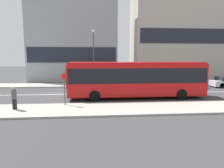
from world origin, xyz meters
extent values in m
plane|color=#3A3A3D|center=(0.00, 0.00, 0.00)|extent=(120.00, 120.00, 0.00)
cube|color=#A39E93|center=(0.00, -6.25, 0.07)|extent=(44.00, 3.50, 0.13)
cube|color=#A39E93|center=(0.00, 6.25, 0.07)|extent=(44.00, 3.50, 0.13)
cube|color=silver|center=(0.00, 0.00, 0.00)|extent=(41.80, 0.16, 0.01)
cube|color=#9EA3A8|center=(0.34, 11.78, 7.27)|extent=(13.26, 4.55, 14.54)
cube|color=#1E232D|center=(0.34, 9.47, 4.00)|extent=(12.73, 0.08, 2.20)
cube|color=#B7B2A3|center=(19.44, 12.89, 12.40)|extent=(19.10, 6.78, 24.81)
cube|color=#1E232D|center=(19.44, 9.47, 6.82)|extent=(18.34, 0.08, 2.20)
cube|color=red|center=(7.35, -2.31, 1.72)|extent=(12.19, 2.50, 2.81)
cube|color=black|center=(7.35, -2.31, 2.14)|extent=(11.95, 2.53, 1.29)
cube|color=red|center=(7.35, -2.31, 3.19)|extent=(12.01, 2.30, 0.14)
cube|color=black|center=(1.23, -2.31, 1.97)|extent=(0.05, 2.20, 1.69)
cube|color=yellow|center=(1.23, -2.31, 2.91)|extent=(0.04, 1.75, 0.32)
cylinder|color=black|center=(3.57, -3.44, 0.48)|extent=(0.96, 0.28, 0.96)
cylinder|color=black|center=(3.57, -1.17, 0.48)|extent=(0.96, 0.28, 0.96)
cylinder|color=black|center=(11.12, -3.44, 0.48)|extent=(0.96, 0.28, 0.96)
cylinder|color=black|center=(11.12, -1.17, 0.48)|extent=(0.96, 0.28, 0.96)
cube|color=silver|center=(14.70, 3.24, 0.49)|extent=(4.21, 1.76, 0.68)
cube|color=#21262B|center=(14.57, 3.24, 1.13)|extent=(2.31, 1.55, 0.61)
cylinder|color=black|center=(16.00, 2.45, 0.30)|extent=(0.60, 0.18, 0.60)
cylinder|color=black|center=(16.00, 4.03, 0.30)|extent=(0.60, 0.18, 0.60)
cylinder|color=black|center=(13.39, 2.45, 0.30)|extent=(0.60, 0.18, 0.60)
cylinder|color=black|center=(13.39, 4.03, 0.30)|extent=(0.60, 0.18, 0.60)
cylinder|color=black|center=(18.79, 2.44, 0.30)|extent=(0.60, 0.18, 0.60)
cylinder|color=black|center=(18.79, 4.14, 0.30)|extent=(0.60, 0.18, 0.60)
cylinder|color=#23232D|center=(-1.85, -6.11, 0.50)|extent=(0.15, 0.15, 0.75)
cylinder|color=#23232D|center=(-2.04, -6.04, 0.50)|extent=(0.15, 0.15, 0.75)
cylinder|color=#4C4C4C|center=(-1.95, -6.07, 1.20)|extent=(0.34, 0.34, 0.65)
sphere|color=tan|center=(-1.95, -6.07, 1.63)|extent=(0.21, 0.21, 0.21)
cylinder|color=#4C4C51|center=(1.32, -4.97, 1.35)|extent=(0.09, 0.09, 2.44)
cylinder|color=red|center=(1.32, -5.03, 2.30)|extent=(0.44, 0.03, 0.44)
cylinder|color=#4C4C51|center=(3.46, 5.64, 3.45)|extent=(0.14, 0.14, 6.64)
sphere|color=silver|center=(3.46, 5.64, 6.88)|extent=(0.36, 0.36, 0.36)
camera|label=1|loc=(3.62, -20.03, 3.77)|focal=32.00mm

